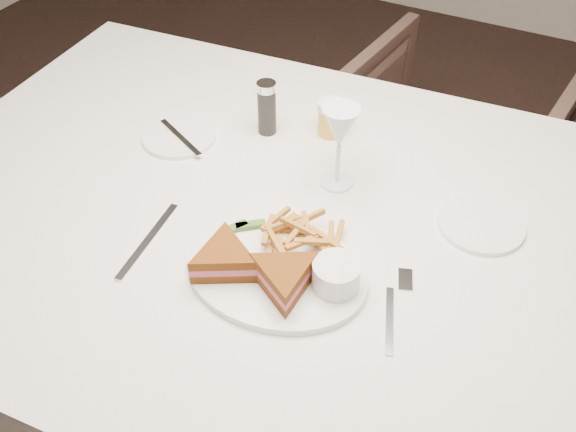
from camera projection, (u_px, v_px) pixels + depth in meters
The scene contains 4 objects.
ground at pixel (280, 395), 1.78m from camera, with size 5.00×5.00×0.00m, color black.
table at pixel (298, 339), 1.46m from camera, with size 1.62×1.08×0.75m, color silver.
chair_far at pixel (446, 145), 2.08m from camera, with size 0.65×0.60×0.66m, color #4E372F.
table_setting at pixel (293, 223), 1.15m from camera, with size 0.82×0.61×0.18m.
Camera 1 is at (0.46, -0.85, 1.58)m, focal length 40.00 mm.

